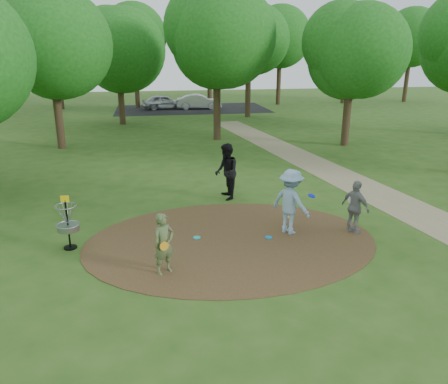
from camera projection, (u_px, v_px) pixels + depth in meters
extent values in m
plane|color=#2D5119|center=(231.00, 241.00, 12.61)|extent=(100.00, 100.00, 0.00)
cylinder|color=#47301C|center=(231.00, 240.00, 12.60)|extent=(8.40, 8.40, 0.02)
cube|color=#8C7A5B|center=(399.00, 205.00, 15.55)|extent=(7.55, 39.89, 0.01)
cube|color=black|center=(192.00, 109.00, 41.03)|extent=(14.00, 8.00, 0.01)
imported|color=#56683C|center=(164.00, 244.00, 10.57)|extent=(0.68, 0.62, 1.55)
cylinder|color=orange|center=(164.00, 246.00, 10.35)|extent=(0.22, 0.11, 0.22)
imported|color=#8CAFD1|center=(291.00, 202.00, 12.86)|extent=(1.34, 1.46, 1.97)
cylinder|color=#0D18E8|center=(312.00, 196.00, 12.88)|extent=(0.31, 0.31, 0.08)
imported|color=black|center=(226.00, 172.00, 15.88)|extent=(0.81, 1.02, 2.06)
cylinder|color=blue|center=(232.00, 174.00, 16.00)|extent=(0.22, 0.08, 0.22)
imported|color=gray|center=(355.00, 207.00, 12.92)|extent=(0.78, 1.03, 1.63)
cylinder|color=silver|center=(351.00, 200.00, 12.87)|extent=(0.22, 0.08, 0.22)
cylinder|color=#17BEBE|center=(197.00, 237.00, 12.76)|extent=(0.22, 0.22, 0.02)
cylinder|color=#0B76C0|center=(269.00, 237.00, 12.76)|extent=(0.22, 0.22, 0.02)
cylinder|color=#E01645|center=(168.00, 228.00, 13.41)|extent=(0.22, 0.22, 0.02)
imported|color=#AFB1B7|center=(164.00, 102.00, 40.58)|extent=(4.10, 2.12, 1.33)
imported|color=#AFB0B7|center=(199.00, 102.00, 40.66)|extent=(4.23, 1.85, 1.35)
cylinder|color=orange|center=(290.00, 217.00, 14.32)|extent=(0.22, 0.22, 0.02)
cylinder|color=black|center=(68.00, 226.00, 11.93)|extent=(0.05, 0.05, 1.35)
cylinder|color=black|center=(71.00, 247.00, 12.14)|extent=(0.36, 0.36, 0.04)
cylinder|color=gray|center=(68.00, 227.00, 11.95)|extent=(0.60, 0.60, 0.16)
torus|color=gray|center=(68.00, 225.00, 11.93)|extent=(0.63, 0.63, 0.03)
torus|color=gray|center=(66.00, 206.00, 11.76)|extent=(0.58, 0.58, 0.02)
cube|color=yellow|center=(65.00, 199.00, 11.69)|extent=(0.22, 0.02, 0.18)
cylinder|color=#332316|center=(58.00, 114.00, 23.97)|extent=(0.44, 0.44, 3.80)
sphere|color=#1A5316|center=(51.00, 48.00, 22.90)|extent=(5.67, 5.67, 5.67)
cylinder|color=#332316|center=(217.00, 105.00, 26.34)|extent=(0.44, 0.44, 4.18)
sphere|color=#1A5316|center=(217.00, 40.00, 25.18)|extent=(5.93, 5.93, 5.93)
cylinder|color=#332316|center=(347.00, 114.00, 24.77)|extent=(0.44, 0.44, 3.61)
sphere|color=#1A5316|center=(352.00, 55.00, 23.78)|extent=(5.08, 5.08, 5.08)
cylinder|color=#332316|center=(121.00, 101.00, 32.02)|extent=(0.44, 0.44, 3.42)
sphere|color=#1A5316|center=(118.00, 53.00, 30.98)|extent=(5.94, 5.94, 5.94)
cylinder|color=#332316|center=(248.00, 90.00, 35.40)|extent=(0.44, 0.44, 4.37)
sphere|color=#1A5316|center=(249.00, 42.00, 34.26)|extent=(5.43, 5.43, 5.43)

